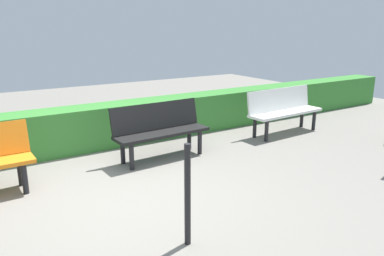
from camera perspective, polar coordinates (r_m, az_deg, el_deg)
name	(u,v)px	position (r m, az deg, el deg)	size (l,w,h in m)	color
ground_plane	(111,194)	(4.78, -12.28, -9.89)	(17.80, 17.80, 0.00)	gray
bench_white	(283,108)	(7.40, 13.81, 2.92)	(1.66, 0.53, 0.86)	white
bench_black	(160,128)	(5.82, -4.95, -0.01)	(1.54, 0.53, 0.86)	black
hedge_row	(134,121)	(6.79, -8.90, 1.01)	(13.80, 0.57, 0.72)	#387F33
railing_post_mid	(188,195)	(3.49, -0.69, -10.28)	(0.06, 0.06, 1.00)	black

